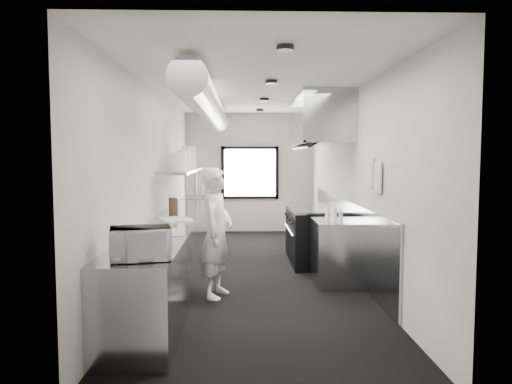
{
  "coord_description": "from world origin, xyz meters",
  "views": [
    {
      "loc": [
        -0.19,
        -7.36,
        1.82
      ],
      "look_at": [
        0.02,
        -0.2,
        1.27
      ],
      "focal_mm": 33.72,
      "sensor_mm": 36.0,
      "label": 1
    }
  ],
  "objects": [
    {
      "name": "plate_stack_b",
      "position": [
        -1.18,
        0.81,
        1.72
      ],
      "size": [
        0.26,
        0.26,
        0.31
      ],
      "primitive_type": "cylinder",
      "rotation": [
        0.0,
        0.0,
        0.12
      ],
      "color": "white",
      "rests_on": "pass_shelf"
    },
    {
      "name": "plate_stack_a",
      "position": [
        -1.19,
        0.3,
        1.71
      ],
      "size": [
        0.32,
        0.32,
        0.29
      ],
      "primitive_type": "cylinder",
      "rotation": [
        0.0,
        0.0,
        -0.33
      ],
      "color": "white",
      "rests_on": "pass_shelf"
    },
    {
      "name": "deli_tub_b",
      "position": [
        -1.28,
        -2.58,
        0.94
      ],
      "size": [
        0.15,
        0.15,
        0.09
      ],
      "primitive_type": "cylinder",
      "rotation": [
        0.0,
        0.0,
        0.28
      ],
      "color": "#A3AEA0",
      "rests_on": "prep_counter"
    },
    {
      "name": "notice_sheet_a",
      "position": [
        1.47,
        -1.2,
        1.6
      ],
      "size": [
        0.02,
        0.28,
        0.38
      ],
      "primitive_type": "cube",
      "color": "silver",
      "rests_on": "wall_right"
    },
    {
      "name": "deli_tub_a",
      "position": [
        -1.33,
        -2.52,
        0.95
      ],
      "size": [
        0.15,
        0.15,
        0.1
      ],
      "primitive_type": "cylinder",
      "rotation": [
        0.0,
        0.0,
        0.11
      ],
      "color": "#A3AEA0",
      "rests_on": "prep_counter"
    },
    {
      "name": "floor",
      "position": [
        0.0,
        0.0,
        0.0
      ],
      "size": [
        3.0,
        8.0,
        0.01
      ],
      "primitive_type": "cube",
      "color": "black",
      "rests_on": "ground"
    },
    {
      "name": "pass_shelf",
      "position": [
        -1.19,
        1.0,
        1.54
      ],
      "size": [
        0.45,
        3.0,
        0.68
      ],
      "color": "#989EA6",
      "rests_on": "prep_counter"
    },
    {
      "name": "wall_right",
      "position": [
        1.5,
        0.0,
        1.4
      ],
      "size": [
        0.02,
        8.0,
        2.8
      ],
      "primitive_type": "cube",
      "color": "beige",
      "rests_on": "floor"
    },
    {
      "name": "squeeze_bottle_c",
      "position": [
        1.07,
        -0.74,
        1.0
      ],
      "size": [
        0.07,
        0.07,
        0.2
      ],
      "primitive_type": "cylinder",
      "rotation": [
        0.0,
        0.0,
        -0.01
      ],
      "color": "silver",
      "rests_on": "bottle_station"
    },
    {
      "name": "squeeze_bottle_b",
      "position": [
        1.08,
        -0.86,
        1.0
      ],
      "size": [
        0.08,
        0.08,
        0.2
      ],
      "primitive_type": "cylinder",
      "rotation": [
        0.0,
        0.0,
        0.34
      ],
      "color": "silver",
      "rests_on": "bottle_station"
    },
    {
      "name": "wall_cladding",
      "position": [
        1.48,
        0.3,
        0.55
      ],
      "size": [
        0.03,
        5.5,
        1.1
      ],
      "primitive_type": "cube",
      "color": "#989EA6",
      "rests_on": "wall_right"
    },
    {
      "name": "bottle_station",
      "position": [
        1.15,
        -0.7,
        0.45
      ],
      "size": [
        0.65,
        0.8,
        0.9
      ],
      "primitive_type": "cube",
      "color": "#989EA6",
      "rests_on": "floor"
    },
    {
      "name": "small_plate",
      "position": [
        -1.07,
        -1.56,
        0.91
      ],
      "size": [
        0.2,
        0.2,
        0.01
      ],
      "primitive_type": "cylinder",
      "rotation": [
        0.0,
        0.0,
        -0.19
      ],
      "color": "white",
      "rests_on": "prep_counter"
    },
    {
      "name": "wall_back",
      "position": [
        0.0,
        4.0,
        1.4
      ],
      "size": [
        3.0,
        0.02,
        2.8
      ],
      "primitive_type": "cube",
      "color": "beige",
      "rests_on": "floor"
    },
    {
      "name": "exhaust_hood",
      "position": [
        1.1,
        0.7,
        2.39
      ],
      "size": [
        0.81,
        2.2,
        0.88
      ],
      "color": "#989EA6",
      "rests_on": "ceiling"
    },
    {
      "name": "range",
      "position": [
        1.04,
        0.7,
        0.47
      ],
      "size": [
        0.88,
        1.6,
        0.94
      ],
      "color": "black",
      "rests_on": "floor"
    },
    {
      "name": "plate_stack_c",
      "position": [
        -1.23,
        1.33,
        1.74
      ],
      "size": [
        0.28,
        0.28,
        0.33
      ],
      "primitive_type": "cylinder",
      "rotation": [
        0.0,
        0.0,
        0.19
      ],
      "color": "white",
      "rests_on": "pass_shelf"
    },
    {
      "name": "pastry",
      "position": [
        -1.07,
        -1.56,
        0.96
      ],
      "size": [
        0.1,
        0.1,
        0.1
      ],
      "primitive_type": "sphere",
      "color": "tan",
      "rests_on": "small_plate"
    },
    {
      "name": "wall_front",
      "position": [
        0.0,
        -4.0,
        1.4
      ],
      "size": [
        3.0,
        0.02,
        2.8
      ],
      "primitive_type": "cube",
      "color": "beige",
      "rests_on": "floor"
    },
    {
      "name": "plate_stack_d",
      "position": [
        -1.18,
        1.63,
        1.77
      ],
      "size": [
        0.34,
        0.34,
        0.41
      ],
      "primitive_type": "cylinder",
      "rotation": [
        0.0,
        0.0,
        0.38
      ],
      "color": "white",
      "rests_on": "pass_shelf"
    },
    {
      "name": "knife_block",
      "position": [
        -1.31,
        0.43,
        1.01
      ],
      "size": [
        0.17,
        0.22,
        0.22
      ],
      "primitive_type": "cube",
      "rotation": [
        0.0,
        0.0,
        0.42
      ],
      "color": "brown",
      "rests_on": "prep_counter"
    },
    {
      "name": "line_cook",
      "position": [
        -0.51,
        -1.28,
        0.83
      ],
      "size": [
        0.54,
        0.69,
        1.66
      ],
      "primitive_type": "imported",
      "rotation": [
        0.0,
        0.0,
        1.3
      ],
      "color": "silver",
      "rests_on": "floor"
    },
    {
      "name": "squeeze_bottle_e",
      "position": [
        1.06,
        -0.4,
        0.99
      ],
      "size": [
        0.07,
        0.07,
        0.18
      ],
      "primitive_type": "cylinder",
      "rotation": [
        0.0,
        0.0,
        -0.17
      ],
      "color": "silver",
      "rests_on": "bottle_station"
    },
    {
      "name": "notice_sheet_b",
      "position": [
        1.47,
        -1.55,
        1.55
      ],
      "size": [
        0.02,
        0.28,
        0.38
      ],
      "primitive_type": "cube",
      "color": "silver",
      "rests_on": "wall_right"
    },
    {
      "name": "prep_counter",
      "position": [
        -1.15,
        -0.5,
        0.45
      ],
      "size": [
        0.7,
        6.0,
        0.9
      ],
      "primitive_type": "cube",
      "color": "#989EA6",
      "rests_on": "floor"
    },
    {
      "name": "cutting_board",
      "position": [
        -1.14,
        -0.56,
        0.91
      ],
      "size": [
        0.58,
        0.65,
        0.02
      ],
      "primitive_type": "cube",
      "rotation": [
        0.0,
        0.0,
        0.4
      ],
      "color": "silver",
      "rests_on": "prep_counter"
    },
    {
      "name": "newspaper",
      "position": [
        -1.01,
        -1.79,
        0.9
      ],
      "size": [
        0.33,
        0.4,
        0.01
      ],
      "primitive_type": "cube",
      "rotation": [
        0.0,
        0.0,
        0.1
      ],
      "color": "white",
      "rests_on": "prep_counter"
    },
    {
      "name": "squeeze_bottle_a",
      "position": [
        1.14,
        -0.99,
        0.98
      ],
      "size": [
        0.06,
        0.06,
        0.17
      ],
      "primitive_type": "cylinder",
      "rotation": [
        0.0,
        0.0,
        -0.11
      ],
      "color": "silver",
      "rests_on": "bottle_station"
    },
    {
      "name": "far_work_table",
      "position": [
        -1.15,
        3.2,
        0.45
      ],
      "size": [
        0.7,
        1.2,
        0.9
      ],
      "primitive_type": "cube",
      "color": "#989EA6",
      "rests_on": "floor"
    },
    {
      "name": "wall_left",
      "position": [
        -1.5,
        0.0,
        1.4
      ],
      "size": [
        0.02,
        8.0,
        2.8
      ],
      "primitive_type": "cube",
      "color": "beige",
      "rests_on": "floor"
    },
    {
      "name": "squeeze_bottle_d",
      "position": [
        1.11,
        -0.57,
        0.98
      ],
      "size": [
        0.07,
        0.07,
        0.16
      ],
      "primitive_type": "cylinder",
      "rotation": [
        0.0,
        0.0,
        -0.43
      ],
      "color": "silver",
      "rests_on": "bottle_station"
    },
    {
      "name": "microwave",
      "position": [
        -1.08,
        -3.16,
        1.04
      ],
      "size": [
        0.55,
        0.46,
        0.29
      ],
      "primitive_type": "imported",
      "rotation": [
        0.0,
        0.0,
        0.23
      ],
      "color": "white",
      "rests_on": "prep_counter"
    },
    {
      "name": "ceiling",
      "position": [
        0.0,
        0.0,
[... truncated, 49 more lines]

